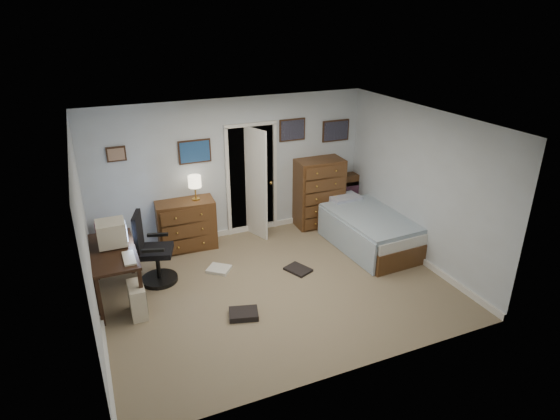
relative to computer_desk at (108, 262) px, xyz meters
The scene contains 15 objects.
floor 2.45m from the computer_desk, 15.56° to the right, with size 5.00×4.00×0.02m, color #84755B.
computer_desk is the anchor object (origin of this frame).
crt_monitor 0.41m from the computer_desk, 52.88° to the left, with size 0.40×0.37×0.37m.
keyboard 0.48m from the computer_desk, 52.24° to the right, with size 0.15×0.41×0.02m, color beige.
pc_tower 0.72m from the computer_desk, 61.97° to the right, with size 0.21×0.43×0.46m.
office_chair 0.69m from the computer_desk, 19.02° to the left, with size 0.69×0.69×1.14m.
media_stack 1.20m from the computer_desk, 91.41° to the left, with size 0.14×0.14×0.72m, color maroon.
low_dresser 1.78m from the computer_desk, 39.98° to the left, with size 0.98×0.49×0.87m, color #55341B.
table_lamp 2.02m from the computer_desk, 36.16° to the left, with size 0.23×0.23×0.42m.
doorway 3.13m from the computer_desk, 31.76° to the left, with size 0.96×1.12×2.05m.
tall_dresser 4.06m from the computer_desk, 15.92° to the left, with size 0.88×0.52×1.30m, color #55341B.
headboard_bookcase 5.00m from the computer_desk, 14.17° to the left, with size 0.99×0.29×0.88m.
bed 4.28m from the computer_desk, ahead, with size 1.17×2.06×0.66m.
wall_posters 3.36m from the computer_desk, 25.10° to the left, with size 4.38×0.04×0.60m.
floor_clutter 2.07m from the computer_desk, 18.05° to the right, with size 1.64×1.72×0.08m.
Camera 1 is at (-2.32, -5.57, 3.84)m, focal length 30.00 mm.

